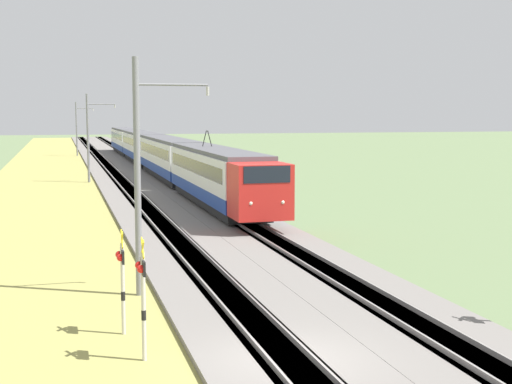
% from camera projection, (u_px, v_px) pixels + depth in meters
% --- Properties ---
extents(ground_plane, '(400.00, 400.00, 0.00)m').
position_uv_depth(ground_plane, '(288.00, 371.00, 17.28)').
color(ground_plane, '#60754C').
extents(ballast_main, '(240.00, 4.40, 0.30)m').
position_uv_depth(ballast_main, '(119.00, 180.00, 65.17)').
color(ballast_main, slate).
rests_on(ballast_main, ground).
extents(ballast_adjacent, '(240.00, 4.40, 0.30)m').
position_uv_depth(ballast_adjacent, '(167.00, 179.00, 66.33)').
color(ballast_adjacent, slate).
rests_on(ballast_adjacent, ground).
extents(track_main, '(240.00, 1.57, 0.45)m').
position_uv_depth(track_main, '(119.00, 180.00, 65.17)').
color(track_main, '#4C4238').
rests_on(track_main, ground).
extents(track_adjacent, '(240.00, 1.57, 0.45)m').
position_uv_depth(track_adjacent, '(167.00, 179.00, 66.33)').
color(track_adjacent, '#4C4238').
rests_on(track_adjacent, ground).
extents(grass_verge, '(240.00, 9.58, 0.12)m').
position_uv_depth(grass_verge, '(44.00, 183.00, 63.43)').
color(grass_verge, '#99934C').
rests_on(grass_verge, ground).
extents(passenger_train, '(84.84, 2.95, 5.09)m').
position_uv_depth(passenger_train, '(154.00, 150.00, 75.29)').
color(passenger_train, red).
rests_on(passenger_train, ground).
extents(crossing_signal_near, '(0.70, 0.23, 3.20)m').
position_uv_depth(crossing_signal_near, '(143.00, 289.00, 17.49)').
color(crossing_signal_near, beige).
rests_on(crossing_signal_near, ground).
extents(crossing_signal_aux, '(0.70, 0.23, 3.05)m').
position_uv_depth(crossing_signal_aux, '(122.00, 273.00, 19.61)').
color(crossing_signal_aux, beige).
rests_on(crossing_signal_aux, ground).
extents(catenary_mast_near, '(0.22, 2.56, 8.07)m').
position_uv_depth(catenary_mast_near, '(139.00, 175.00, 23.63)').
color(catenary_mast_near, slate).
rests_on(catenary_mast_near, ground).
extents(catenary_mast_mid, '(0.22, 2.56, 7.94)m').
position_uv_depth(catenary_mast_mid, '(89.00, 137.00, 62.99)').
color(catenary_mast_mid, slate).
rests_on(catenary_mast_mid, ground).
extents(catenary_mast_far, '(0.22, 2.56, 7.85)m').
position_uv_depth(catenary_mast_far, '(77.00, 129.00, 102.33)').
color(catenary_mast_far, slate).
rests_on(catenary_mast_far, ground).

